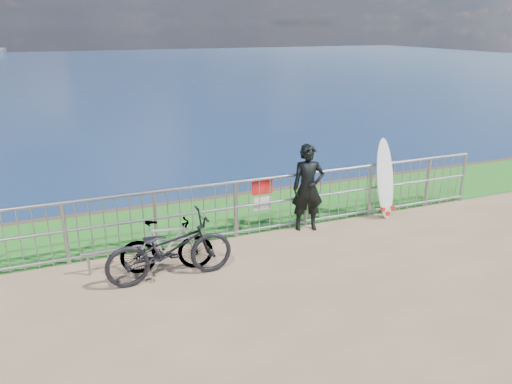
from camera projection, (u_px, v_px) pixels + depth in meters
name	position (u px, v px, depth m)	size (l,w,h in m)	color
grass_strip	(240.00, 214.00, 10.67)	(120.00, 120.00, 0.00)	#1E6B1D
railing	(261.00, 205.00, 9.53)	(10.06, 0.10, 1.13)	gray
surfer	(308.00, 188.00, 9.64)	(0.62, 0.41, 1.71)	black
surfboard	(385.00, 182.00, 10.30)	(0.48, 0.43, 1.67)	silver
bicycle_near	(170.00, 248.00, 7.81)	(0.70, 2.02, 1.06)	black
bicycle_far	(167.00, 246.00, 8.09)	(0.43, 1.51, 0.90)	black
bike_rack	(142.00, 248.00, 8.29)	(1.92, 0.05, 0.40)	gray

